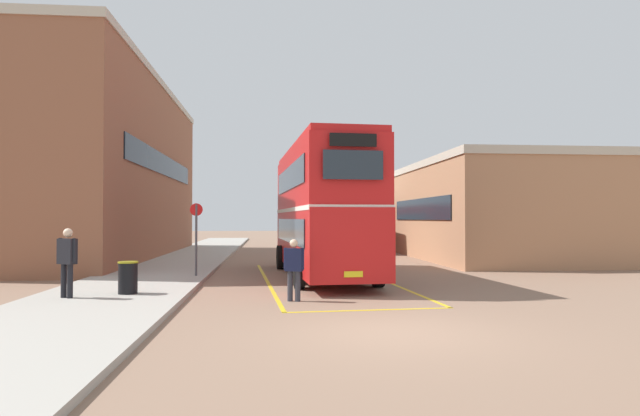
# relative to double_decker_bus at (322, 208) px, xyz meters

# --- Properties ---
(ground_plane) EXTENTS (135.60, 135.60, 0.00)m
(ground_plane) POSITION_rel_double_decker_bus_xyz_m (0.42, 4.78, -2.51)
(ground_plane) COLOR #846651
(sidewalk_left) EXTENTS (4.00, 57.60, 0.14)m
(sidewalk_left) POSITION_rel_double_decker_bus_xyz_m (-6.08, 7.18, -2.44)
(sidewalk_left) COLOR #A39E93
(sidewalk_left) RESTS_ON ground
(brick_building_left) EXTENTS (5.76, 21.58, 9.55)m
(brick_building_left) POSITION_rel_double_decker_bus_xyz_m (-10.50, 10.36, 2.27)
(brick_building_left) COLOR brown
(brick_building_left) RESTS_ON ground
(depot_building_right) EXTENTS (7.74, 13.15, 5.13)m
(depot_building_right) POSITION_rel_double_decker_bus_xyz_m (9.72, 7.81, 0.05)
(depot_building_right) COLOR #AD7A56
(depot_building_right) RESTS_ON ground
(double_decker_bus) EXTENTS (3.25, 10.61, 4.75)m
(double_decker_bus) POSITION_rel_double_decker_bus_xyz_m (0.00, 0.00, 0.00)
(double_decker_bus) COLOR black
(double_decker_bus) RESTS_ON ground
(single_deck_bus) EXTENTS (2.90, 8.76, 3.02)m
(single_deck_bus) POSITION_rel_double_decker_bus_xyz_m (3.23, 15.44, -0.87)
(single_deck_bus) COLOR black
(single_deck_bus) RESTS_ON ground
(pedestrian_boarding) EXTENTS (0.52, 0.35, 1.61)m
(pedestrian_boarding) POSITION_rel_double_decker_bus_xyz_m (-1.27, -5.73, -1.59)
(pedestrian_boarding) COLOR #2D2D38
(pedestrian_boarding) RESTS_ON ground
(pedestrian_waiting_near) EXTENTS (0.54, 0.44, 1.75)m
(pedestrian_waiting_near) POSITION_rel_double_decker_bus_xyz_m (-6.99, -5.55, -1.35)
(pedestrian_waiting_near) COLOR black
(pedestrian_waiting_near) RESTS_ON sidewalk_left
(litter_bin) EXTENTS (0.53, 0.53, 0.85)m
(litter_bin) POSITION_rel_double_decker_bus_xyz_m (-5.66, -4.91, -1.94)
(litter_bin) COLOR black
(litter_bin) RESTS_ON sidewalk_left
(bus_stop_sign) EXTENTS (0.43, 0.15, 2.53)m
(bus_stop_sign) POSITION_rel_double_decker_bus_xyz_m (-4.46, -0.56, -0.84)
(bus_stop_sign) COLOR #4C4C51
(bus_stop_sign) RESTS_ON sidewalk_left
(bay_marking_yellow) EXTENTS (4.96, 12.75, 0.01)m
(bay_marking_yellow) POSITION_rel_double_decker_bus_xyz_m (0.06, -1.92, -2.51)
(bay_marking_yellow) COLOR gold
(bay_marking_yellow) RESTS_ON ground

